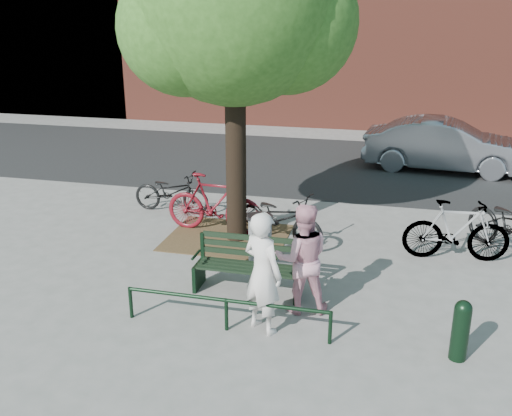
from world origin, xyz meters
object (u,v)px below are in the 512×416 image
(parked_car, at_px, (445,145))
(person_right, at_px, (302,259))
(bicycle_c, at_px, (280,218))
(litter_bin, at_px, (260,240))
(park_bench, at_px, (249,264))
(person_left, at_px, (263,273))
(bollard, at_px, (461,328))

(parked_car, bearing_deg, person_right, 169.02)
(bicycle_c, bearing_deg, person_right, -138.31)
(person_right, relative_size, litter_bin, 1.84)
(person_right, relative_size, parked_car, 0.38)
(bicycle_c, distance_m, parked_car, 7.36)
(person_right, distance_m, litter_bin, 1.84)
(park_bench, relative_size, person_left, 0.96)
(person_left, bearing_deg, person_right, -92.75)
(bicycle_c, height_order, parked_car, parked_car)
(person_right, bearing_deg, park_bench, -39.83)
(person_left, relative_size, person_right, 1.04)
(bollard, distance_m, litter_bin, 3.98)
(park_bench, height_order, bollard, park_bench)
(litter_bin, relative_size, parked_car, 0.21)
(litter_bin, xyz_separation_m, parked_car, (3.64, 7.53, 0.27))
(bicycle_c, bearing_deg, bollard, -114.20)
(bicycle_c, bearing_deg, litter_bin, -164.67)
(bollard, relative_size, bicycle_c, 0.43)
(park_bench, distance_m, parked_car, 9.31)
(bollard, distance_m, bicycle_c, 4.58)
(person_right, height_order, bicycle_c, person_right)
(park_bench, relative_size, parked_car, 0.39)
(bollard, xyz_separation_m, bicycle_c, (-3.12, 3.35, 0.07))
(bollard, bearing_deg, parked_car, 87.80)
(person_right, distance_m, bollard, 2.42)
(litter_bin, bearing_deg, parked_car, 64.23)
(bollard, xyz_separation_m, parked_car, (0.38, 9.82, 0.28))
(bollard, height_order, parked_car, parked_car)
(bollard, relative_size, parked_car, 0.19)
(person_left, distance_m, person_right, 0.83)
(park_bench, bearing_deg, person_right, -24.47)
(bicycle_c, bearing_deg, park_bench, -159.28)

